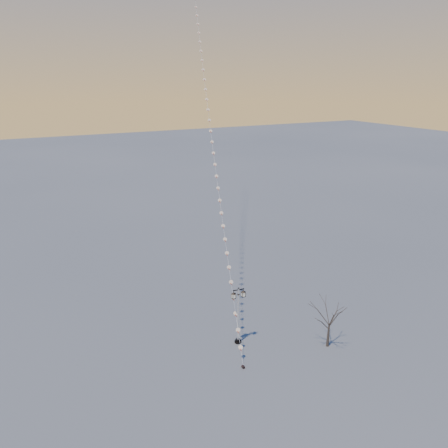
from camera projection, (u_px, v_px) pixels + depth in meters
ground at (251, 362)px, 32.87m from camera, size 300.00×300.00×0.00m
street_lamp at (238, 313)px, 34.37m from camera, size 1.28×0.56×5.06m
bare_tree at (330, 318)px, 33.96m from camera, size 2.30×2.30×3.82m
kite_train at (208, 91)px, 46.44m from camera, size 14.75×42.23×39.00m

